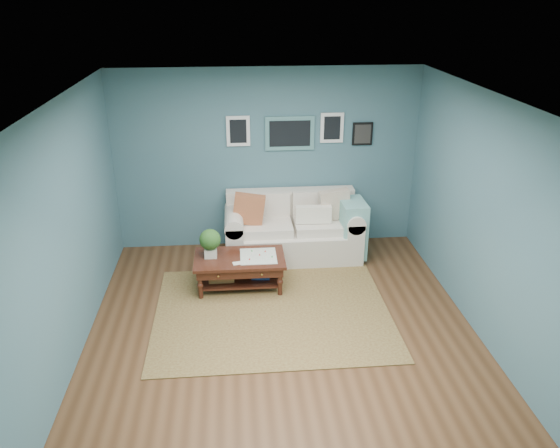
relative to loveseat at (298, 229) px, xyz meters
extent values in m
plane|color=brown|center=(-0.42, -2.03, -0.42)|extent=(5.00, 5.00, 0.00)
plane|color=white|center=(-0.42, -2.03, 2.28)|extent=(5.00, 5.00, 0.00)
cube|color=#406774|center=(-0.42, 0.47, 0.93)|extent=(4.50, 0.02, 2.70)
cube|color=#406774|center=(-0.42, -4.53, 0.93)|extent=(4.50, 0.02, 2.70)
cube|color=#406774|center=(-2.67, -2.03, 0.93)|extent=(0.02, 5.00, 2.70)
cube|color=#406774|center=(1.83, -2.03, 0.93)|extent=(0.02, 5.00, 2.70)
cube|color=slate|center=(-0.09, 0.45, 1.33)|extent=(0.72, 0.03, 0.50)
cube|color=black|center=(-0.09, 0.43, 1.33)|extent=(0.60, 0.01, 0.38)
cube|color=white|center=(-0.84, 0.45, 1.38)|extent=(0.34, 0.03, 0.44)
cube|color=white|center=(0.53, 0.45, 1.40)|extent=(0.34, 0.03, 0.44)
cube|color=black|center=(0.99, 0.45, 1.30)|extent=(0.30, 0.03, 0.34)
cube|color=brown|center=(-0.51, -1.58, -0.42)|extent=(2.88, 2.31, 0.01)
cube|color=beige|center=(-0.09, -0.04, -0.21)|extent=(1.47, 0.91, 0.43)
cube|color=beige|center=(-0.09, 0.31, 0.26)|extent=(1.92, 0.23, 0.50)
cube|color=beige|center=(-0.95, -0.04, -0.10)|extent=(0.25, 0.91, 0.64)
cube|color=beige|center=(0.77, -0.04, -0.10)|extent=(0.25, 0.91, 0.64)
cylinder|color=beige|center=(-0.95, -0.04, 0.22)|extent=(0.27, 0.91, 0.27)
cylinder|color=beige|center=(0.77, -0.04, 0.22)|extent=(0.27, 0.91, 0.27)
cube|color=beige|center=(-0.48, -0.10, 0.08)|extent=(0.74, 0.58, 0.13)
cube|color=beige|center=(0.30, -0.10, 0.08)|extent=(0.74, 0.58, 0.13)
cube|color=beige|center=(-0.48, 0.19, 0.33)|extent=(0.74, 0.12, 0.37)
cube|color=beige|center=(0.30, 0.19, 0.33)|extent=(0.74, 0.12, 0.37)
cube|color=#BC4830|center=(-0.73, -0.09, 0.37)|extent=(0.50, 0.18, 0.49)
cube|color=beige|center=(0.53, -0.02, 0.37)|extent=(0.49, 0.19, 0.48)
cube|color=#F0E7CF|center=(0.20, -0.14, 0.28)|extent=(0.52, 0.12, 0.25)
cube|color=#82C6B8|center=(0.77, -0.16, 0.05)|extent=(0.35, 0.57, 0.83)
cube|color=black|center=(-0.89, -0.90, 0.00)|extent=(1.19, 0.70, 0.04)
cube|color=black|center=(-0.89, -0.90, -0.08)|extent=(1.11, 0.62, 0.12)
cube|color=black|center=(-0.89, -0.90, -0.31)|extent=(1.01, 0.52, 0.02)
sphere|color=gold|center=(-1.17, -1.22, -0.08)|extent=(0.03, 0.03, 0.03)
sphere|color=gold|center=(-0.61, -1.22, -0.08)|extent=(0.03, 0.03, 0.03)
cylinder|color=black|center=(-1.40, -1.17, -0.22)|extent=(0.06, 0.06, 0.41)
cylinder|color=black|center=(-0.37, -1.17, -0.22)|extent=(0.06, 0.06, 0.41)
cylinder|color=black|center=(-1.40, -0.63, -0.22)|extent=(0.06, 0.06, 0.41)
cylinder|color=black|center=(-0.37, -0.64, -0.22)|extent=(0.06, 0.06, 0.41)
cube|color=silver|center=(-1.26, -0.85, 0.08)|extent=(0.16, 0.16, 0.12)
sphere|color=#2A541A|center=(-1.26, -0.85, 0.27)|extent=(0.28, 0.28, 0.28)
cube|color=white|center=(-0.64, -0.90, 0.03)|extent=(0.48, 0.48, 0.01)
cube|color=olive|center=(-1.13, -0.90, -0.20)|extent=(0.34, 0.24, 0.20)
cube|color=#244490|center=(-0.61, -0.88, -0.24)|extent=(0.24, 0.18, 0.11)
camera|label=1|loc=(-0.92, -7.33, 3.28)|focal=35.00mm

